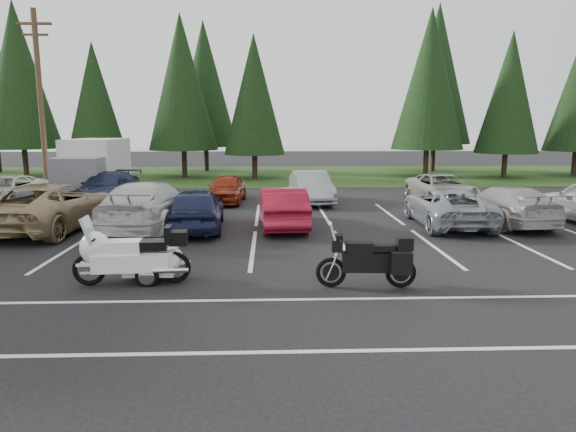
# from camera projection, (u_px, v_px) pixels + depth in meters

# --- Properties ---
(ground) EXTENTS (120.00, 120.00, 0.00)m
(ground) POSITION_uv_depth(u_px,v_px,m) (234.00, 258.00, 14.04)
(ground) COLOR black
(ground) RESTS_ON ground
(grass_strip) EXTENTS (80.00, 16.00, 0.01)m
(grass_strip) POSITION_uv_depth(u_px,v_px,m) (256.00, 175.00, 37.66)
(grass_strip) COLOR #243A12
(grass_strip) RESTS_ON ground
(lake_water) EXTENTS (70.00, 50.00, 0.02)m
(lake_water) POSITION_uv_depth(u_px,v_px,m) (292.00, 153.00, 68.32)
(lake_water) COLOR slate
(lake_water) RESTS_ON ground
(utility_pole) EXTENTS (1.60, 0.26, 9.00)m
(utility_pole) POSITION_uv_depth(u_px,v_px,m) (41.00, 102.00, 24.68)
(utility_pole) COLOR #473321
(utility_pole) RESTS_ON ground
(box_truck) EXTENTS (2.40, 5.60, 2.90)m
(box_truck) POSITION_uv_depth(u_px,v_px,m) (91.00, 168.00, 25.80)
(box_truck) COLOR silver
(box_truck) RESTS_ON ground
(stall_markings) EXTENTS (32.00, 16.00, 0.01)m
(stall_markings) POSITION_uv_depth(u_px,v_px,m) (238.00, 241.00, 16.01)
(stall_markings) COLOR silver
(stall_markings) RESTS_ON ground
(conifer_2) EXTENTS (5.10, 5.10, 11.89)m
(conifer_2) POSITION_uv_depth(u_px,v_px,m) (18.00, 75.00, 34.70)
(conifer_2) COLOR #332316
(conifer_2) RESTS_ON ground
(conifer_3) EXTENTS (3.87, 3.87, 9.02)m
(conifer_3) POSITION_uv_depth(u_px,v_px,m) (95.00, 100.00, 33.81)
(conifer_3) COLOR #332316
(conifer_3) RESTS_ON ground
(conifer_4) EXTENTS (4.80, 4.80, 11.17)m
(conifer_4) POSITION_uv_depth(u_px,v_px,m) (182.00, 82.00, 35.27)
(conifer_4) COLOR #332316
(conifer_4) RESTS_ON ground
(conifer_5) EXTENTS (4.14, 4.14, 9.63)m
(conifer_5) POSITION_uv_depth(u_px,v_px,m) (254.00, 95.00, 34.32)
(conifer_5) COLOR #332316
(conifer_5) RESTS_ON ground
(conifer_6) EXTENTS (4.93, 4.93, 11.48)m
(conifer_6) POSITION_uv_depth(u_px,v_px,m) (430.00, 79.00, 35.06)
(conifer_6) COLOR #332316
(conifer_6) RESTS_ON ground
(conifer_7) EXTENTS (4.27, 4.27, 9.94)m
(conifer_7) POSITION_uv_depth(u_px,v_px,m) (510.00, 93.00, 35.12)
(conifer_7) COLOR #332316
(conifer_7) RESTS_ON ground
(conifer_back_b) EXTENTS (4.97, 4.97, 11.58)m
(conifer_back_b) POSITION_uv_depth(u_px,v_px,m) (204.00, 84.00, 39.79)
(conifer_back_b) COLOR #332316
(conifer_back_b) RESTS_ON ground
(conifer_back_c) EXTENTS (5.50, 5.50, 12.81)m
(conifer_back_c) POSITION_uv_depth(u_px,v_px,m) (437.00, 74.00, 39.62)
(conifer_back_c) COLOR #332316
(conifer_back_c) RESTS_ON ground
(car_near_2) EXTENTS (3.30, 6.16, 1.64)m
(car_near_2) POSITION_uv_depth(u_px,v_px,m) (51.00, 206.00, 17.73)
(car_near_2) COLOR #9C845A
(car_near_2) RESTS_ON ground
(car_near_3) EXTENTS (2.79, 5.94, 1.67)m
(car_near_3) POSITION_uv_depth(u_px,v_px,m) (149.00, 206.00, 17.79)
(car_near_3) COLOR silver
(car_near_3) RESTS_ON ground
(car_near_4) EXTENTS (2.04, 4.51, 1.50)m
(car_near_4) POSITION_uv_depth(u_px,v_px,m) (197.00, 209.00, 17.67)
(car_near_4) COLOR #191F40
(car_near_4) RESTS_ON ground
(car_near_5) EXTENTS (1.76, 4.45, 1.44)m
(car_near_5) POSITION_uv_depth(u_px,v_px,m) (283.00, 207.00, 18.14)
(car_near_5) COLOR maroon
(car_near_5) RESTS_ON ground
(car_near_6) EXTENTS (2.47, 5.06, 1.39)m
(car_near_6) POSITION_uv_depth(u_px,v_px,m) (448.00, 207.00, 18.48)
(car_near_6) COLOR gray
(car_near_6) RESTS_ON ground
(car_near_7) EXTENTS (2.44, 5.05, 1.42)m
(car_near_7) POSITION_uv_depth(u_px,v_px,m) (506.00, 205.00, 18.72)
(car_near_7) COLOR #A9A29B
(car_near_7) RESTS_ON ground
(car_far_0) EXTENTS (2.50, 4.94, 1.34)m
(car_far_0) POSITION_uv_depth(u_px,v_px,m) (5.00, 191.00, 23.25)
(car_far_0) COLOR white
(car_far_0) RESTS_ON ground
(car_far_1) EXTENTS (2.41, 5.10, 1.44)m
(car_far_1) POSITION_uv_depth(u_px,v_px,m) (107.00, 188.00, 23.82)
(car_far_1) COLOR #191E40
(car_far_1) RESTS_ON ground
(car_far_2) EXTENTS (1.81, 3.98, 1.33)m
(car_far_2) POSITION_uv_depth(u_px,v_px,m) (227.00, 189.00, 24.06)
(car_far_2) COLOR maroon
(car_far_2) RESTS_ON ground
(car_far_3) EXTENTS (1.95, 4.56, 1.46)m
(car_far_3) POSITION_uv_depth(u_px,v_px,m) (311.00, 187.00, 23.97)
(car_far_3) COLOR gray
(car_far_3) RESTS_ON ground
(car_far_4) EXTENTS (2.55, 4.94, 1.33)m
(car_far_4) POSITION_uv_depth(u_px,v_px,m) (442.00, 188.00, 24.11)
(car_far_4) COLOR #9F9B92
(car_far_4) RESTS_ON ground
(touring_motorcycle) EXTENTS (2.96, 1.09, 1.61)m
(touring_motorcycle) POSITION_uv_depth(u_px,v_px,m) (131.00, 250.00, 11.56)
(touring_motorcycle) COLOR white
(touring_motorcycle) RESTS_ON ground
(cargo_trailer) EXTENTS (1.69, 0.97, 0.77)m
(cargo_trailer) POSITION_uv_depth(u_px,v_px,m) (151.00, 265.00, 11.91)
(cargo_trailer) COLOR white
(cargo_trailer) RESTS_ON ground
(adventure_motorcycle) EXTENTS (2.51, 1.01, 1.50)m
(adventure_motorcycle) POSITION_uv_depth(u_px,v_px,m) (366.00, 255.00, 11.34)
(adventure_motorcycle) COLOR black
(adventure_motorcycle) RESTS_ON ground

